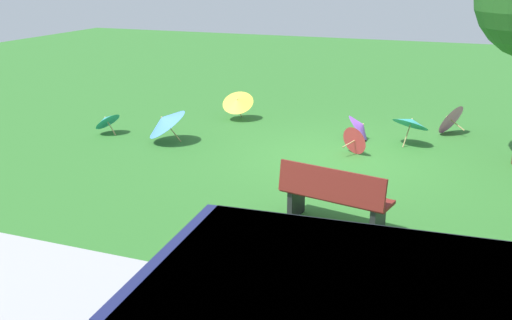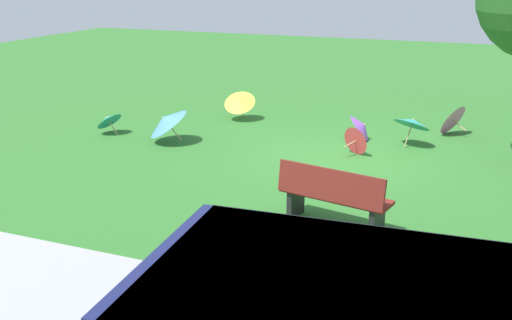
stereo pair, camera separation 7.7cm
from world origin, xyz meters
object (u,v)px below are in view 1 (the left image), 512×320
at_px(parasol_yellow_2, 238,101).
at_px(parasol_teal_0, 106,120).
at_px(parasol_blue_0, 164,121).
at_px(parasol_teal_1, 411,122).
at_px(parasol_red_2, 356,140).
at_px(park_bench, 334,196).
at_px(parasol_purple_0, 361,126).
at_px(parasol_pink_1, 449,118).

bearing_deg(parasol_yellow_2, parasol_teal_0, 44.52).
xyz_separation_m(parasol_blue_0, parasol_yellow_2, (-0.67, -2.34, 0.00)).
height_order(parasol_teal_1, parasol_red_2, parasol_teal_1).
height_order(park_bench, parasol_yellow_2, park_bench).
distance_m(park_bench, parasol_teal_0, 6.64).
height_order(parasol_blue_0, parasol_purple_0, parasol_blue_0).
relative_size(parasol_blue_0, parasol_pink_1, 1.42).
bearing_deg(parasol_teal_0, parasol_teal_1, -166.49).
bearing_deg(parasol_red_2, parasol_yellow_2, -27.07).
height_order(parasol_purple_0, parasol_pink_1, parasol_pink_1).
bearing_deg(parasol_purple_0, parasol_blue_0, 24.53).
distance_m(parasol_teal_1, parasol_red_2, 1.38).
relative_size(park_bench, parasol_pink_1, 1.92).
bearing_deg(parasol_teal_0, parasol_blue_0, 174.47).
bearing_deg(parasol_pink_1, park_bench, 78.72).
relative_size(parasol_blue_0, parasol_purple_0, 1.65).
relative_size(parasol_teal_0, parasol_pink_1, 0.80).
bearing_deg(parasol_teal_1, parasol_teal_0, 13.51).
bearing_deg(park_bench, parasol_pink_1, -101.28).
height_order(parasol_red_2, parasol_pink_1, parasol_pink_1).
bearing_deg(park_bench, parasol_teal_1, -95.97).
distance_m(parasol_purple_0, parasol_teal_1, 1.07).
bearing_deg(parasol_purple_0, parasol_teal_1, 177.71).
bearing_deg(parasol_blue_0, parasol_pink_1, -152.29).
xyz_separation_m(parasol_teal_0, parasol_blue_0, (-1.55, 0.15, 0.15)).
distance_m(parasol_teal_0, parasol_yellow_2, 3.12).
xyz_separation_m(parasol_blue_0, parasol_red_2, (-3.91, -0.68, -0.18)).
bearing_deg(parasol_teal_1, parasol_red_2, 47.56).
height_order(parasol_teal_0, parasol_pink_1, parasol_pink_1).
bearing_deg(parasol_pink_1, parasol_red_2, 54.24).
xyz_separation_m(parasol_blue_0, parasol_purple_0, (-3.78, -1.73, -0.17)).
bearing_deg(parasol_teal_0, parasol_red_2, -174.46).
relative_size(parasol_teal_1, parasol_red_2, 1.63).
bearing_deg(parasol_teal_1, parasol_blue_0, 19.23).
bearing_deg(parasol_yellow_2, parasol_purple_0, 168.89).
relative_size(parasol_purple_0, parasol_pink_1, 0.86).
relative_size(park_bench, parasol_yellow_2, 2.03).
xyz_separation_m(parasol_teal_1, parasol_pink_1, (-0.67, -1.21, -0.14)).
bearing_deg(parasol_purple_0, parasol_teal_0, 16.44).
height_order(parasol_teal_0, parasol_blue_0, parasol_blue_0).
bearing_deg(parasol_pink_1, parasol_teal_1, 60.83).
distance_m(parasol_teal_0, parasol_teal_1, 6.57).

